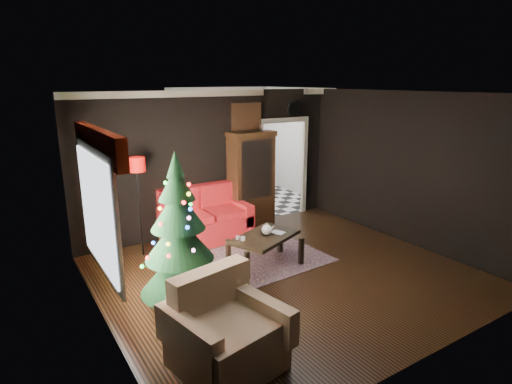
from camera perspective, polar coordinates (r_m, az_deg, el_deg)
floor at (r=6.83m, az=4.13°, el=-11.04°), size 5.50×5.50×0.00m
ceiling at (r=6.14m, az=4.63°, el=13.17°), size 5.50×5.50×0.00m
wall_back at (r=8.43m, az=-5.86°, el=4.01°), size 5.50×0.00×5.50m
wall_front at (r=4.68m, az=23.05°, el=-6.08°), size 5.50×0.00×5.50m
wall_left at (r=5.24m, az=-20.58°, el=-3.64°), size 0.00×5.50×5.50m
wall_right at (r=8.25m, az=19.90°, el=2.95°), size 0.00×5.50×5.50m
doorway at (r=9.36m, az=3.54°, el=2.97°), size 1.10×0.10×2.10m
left_window at (r=5.42m, az=-20.67°, el=-2.49°), size 0.05×1.60×1.40m
valance at (r=5.27m, az=-20.63°, el=6.19°), size 0.12×2.10×0.35m
kitchen_floor at (r=10.83m, az=-1.20°, el=-1.08°), size 3.00×3.00×0.00m
kitchen_window at (r=11.75m, az=-4.96°, el=8.58°), size 0.70×0.06×0.70m
rug at (r=7.30m, az=0.10°, el=-9.16°), size 2.38×1.79×0.01m
loveseat at (r=8.09m, az=-6.79°, el=-3.07°), size 1.70×0.90×1.00m
curio_cabinet at (r=8.68m, az=-0.67°, el=1.37°), size 0.90×0.45×1.90m
floor_lamp at (r=7.50m, az=-15.40°, el=-2.32°), size 0.40×0.40×1.82m
christmas_tree at (r=5.58m, az=-10.40°, el=-5.62°), size 1.09×1.09×2.05m
armchair at (r=4.65m, az=-4.02°, el=-17.95°), size 1.21×1.21×1.06m
coffee_table at (r=7.01m, az=1.21°, el=-7.86°), size 1.32×1.07×0.51m
teapot at (r=6.91m, az=1.48°, el=-5.10°), size 0.24×0.24×0.19m
cup_a at (r=6.76m, az=-2.47°, el=-6.17°), size 0.07×0.07×0.05m
cup_b at (r=6.70m, az=-1.79°, el=-6.30°), size 0.09×0.09×0.06m
book at (r=6.92m, az=2.66°, el=-4.89°), size 0.16×0.08×0.23m
wall_clock at (r=9.29m, az=5.13°, el=11.13°), size 0.32×0.32×0.06m
painting at (r=8.63m, az=-1.35°, el=10.04°), size 0.62×0.05×0.52m
kitchen_counter at (r=11.73m, az=-4.26°, el=2.40°), size 1.80×0.60×0.90m
kitchen_table at (r=10.33m, az=-1.77°, el=0.29°), size 0.70×0.70×0.75m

